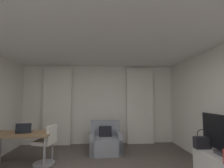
# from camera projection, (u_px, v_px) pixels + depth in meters

# --- Properties ---
(wall_window) EXTENTS (5.12, 0.06, 2.60)m
(wall_window) POSITION_uv_depth(u_px,v_px,m) (99.00, 104.00, 5.51)
(wall_window) COLOR silver
(wall_window) RESTS_ON ground
(ceiling) EXTENTS (5.12, 6.12, 0.06)m
(ceiling) POSITION_uv_depth(u_px,v_px,m) (98.00, 28.00, 2.61)
(ceiling) COLOR white
(ceiling) RESTS_ON wall_left
(curtain_left_panel) EXTENTS (0.90, 0.06, 2.50)m
(curtain_left_panel) POSITION_uv_depth(u_px,v_px,m) (57.00, 106.00, 5.28)
(curtain_left_panel) COLOR silver
(curtain_left_panel) RESTS_ON ground
(curtain_right_panel) EXTENTS (0.90, 0.06, 2.50)m
(curtain_right_panel) POSITION_uv_depth(u_px,v_px,m) (140.00, 106.00, 5.47)
(curtain_right_panel) COLOR silver
(curtain_right_panel) RESTS_ON ground
(armchair) EXTENTS (0.89, 0.84, 0.83)m
(armchair) POSITION_uv_depth(u_px,v_px,m) (105.00, 142.00, 4.54)
(armchair) COLOR gray
(armchair) RESTS_ON ground
(desk) EXTENTS (1.31, 0.68, 0.73)m
(desk) POSITION_uv_depth(u_px,v_px,m) (22.00, 135.00, 3.64)
(desk) COLOR olive
(desk) RESTS_ON ground
(desk_chair) EXTENTS (0.49, 0.49, 0.88)m
(desk_chair) POSITION_uv_depth(u_px,v_px,m) (46.00, 147.00, 3.71)
(desk_chair) COLOR gray
(desk_chair) RESTS_ON ground
(laptop) EXTENTS (0.36, 0.29, 0.22)m
(laptop) POSITION_uv_depth(u_px,v_px,m) (24.00, 131.00, 3.65)
(laptop) COLOR #2D2D33
(laptop) RESTS_ON desk
(handbag_primary) EXTENTS (0.30, 0.14, 0.37)m
(handbag_primary) POSITION_uv_depth(u_px,v_px,m) (202.00, 142.00, 3.18)
(handbag_primary) COLOR black
(handbag_primary) RESTS_ON tv_console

